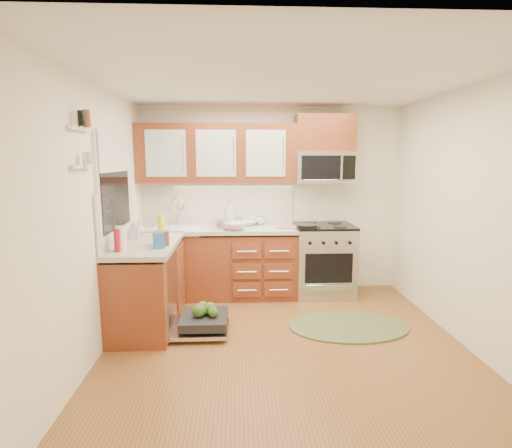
{
  "coord_description": "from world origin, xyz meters",
  "views": [
    {
      "loc": [
        -0.46,
        -3.69,
        1.82
      ],
      "look_at": [
        -0.25,
        0.85,
        1.06
      ],
      "focal_mm": 28.0,
      "sensor_mm": 36.0,
      "label": 1
    }
  ],
  "objects_px": {
    "stock_pot": "(221,224)",
    "paper_towel_roll": "(121,238)",
    "cup": "(260,221)",
    "sink": "(177,238)",
    "bowl_b": "(235,226)",
    "microwave": "(324,167)",
    "cutting_board": "(287,227)",
    "bowl_a": "(247,223)",
    "upper_cabinets": "(217,154)",
    "dishwasher": "(200,323)",
    "rug": "(349,326)",
    "skillet": "(307,226)",
    "range": "(323,260)"
  },
  "relations": [
    {
      "from": "range",
      "to": "rug",
      "type": "height_order",
      "value": "range"
    },
    {
      "from": "range",
      "to": "cup",
      "type": "distance_m",
      "value": 1.0
    },
    {
      "from": "cutting_board",
      "to": "paper_towel_roll",
      "type": "xyz_separation_m",
      "value": [
        -1.78,
        -1.17,
        0.11
      ]
    },
    {
      "from": "skillet",
      "to": "bowl_b",
      "type": "xyz_separation_m",
      "value": [
        -0.9,
        0.07,
        -0.0
      ]
    },
    {
      "from": "sink",
      "to": "dishwasher",
      "type": "bearing_deg",
      "value": -70.8
    },
    {
      "from": "dishwasher",
      "to": "bowl_a",
      "type": "height_order",
      "value": "bowl_a"
    },
    {
      "from": "sink",
      "to": "bowl_a",
      "type": "xyz_separation_m",
      "value": [
        0.92,
        0.18,
        0.16
      ]
    },
    {
      "from": "dishwasher",
      "to": "stock_pot",
      "type": "xyz_separation_m",
      "value": [
        0.19,
        1.0,
        0.89
      ]
    },
    {
      "from": "range",
      "to": "bowl_b",
      "type": "relative_size",
      "value": 3.14
    },
    {
      "from": "stock_pot",
      "to": "cutting_board",
      "type": "bearing_deg",
      "value": 2.93
    },
    {
      "from": "microwave",
      "to": "rug",
      "type": "xyz_separation_m",
      "value": [
        0.06,
        -1.19,
        -1.69
      ]
    },
    {
      "from": "paper_towel_roll",
      "to": "skillet",
      "type": "bearing_deg",
      "value": 26.69
    },
    {
      "from": "upper_cabinets",
      "to": "stock_pot",
      "type": "bearing_deg",
      "value": -78.68
    },
    {
      "from": "sink",
      "to": "stock_pot",
      "type": "distance_m",
      "value": 0.62
    },
    {
      "from": "rug",
      "to": "skillet",
      "type": "bearing_deg",
      "value": 112.48
    },
    {
      "from": "stock_pot",
      "to": "paper_towel_roll",
      "type": "distance_m",
      "value": 1.46
    },
    {
      "from": "range",
      "to": "rug",
      "type": "bearing_deg",
      "value": -86.79
    },
    {
      "from": "stock_pot",
      "to": "bowl_a",
      "type": "relative_size",
      "value": 0.87
    },
    {
      "from": "skillet",
      "to": "cutting_board",
      "type": "bearing_deg",
      "value": 143.14
    },
    {
      "from": "rug",
      "to": "cup",
      "type": "height_order",
      "value": "cup"
    },
    {
      "from": "bowl_b",
      "to": "cutting_board",
      "type": "bearing_deg",
      "value": 7.99
    },
    {
      "from": "microwave",
      "to": "cutting_board",
      "type": "relative_size",
      "value": 2.76
    },
    {
      "from": "stock_pot",
      "to": "cup",
      "type": "bearing_deg",
      "value": 33.97
    },
    {
      "from": "sink",
      "to": "microwave",
      "type": "bearing_deg",
      "value": 3.85
    },
    {
      "from": "range",
      "to": "skillet",
      "type": "bearing_deg",
      "value": -138.24
    },
    {
      "from": "upper_cabinets",
      "to": "paper_towel_roll",
      "type": "distance_m",
      "value": 1.85
    },
    {
      "from": "range",
      "to": "cutting_board",
      "type": "bearing_deg",
      "value": -170.35
    },
    {
      "from": "stock_pot",
      "to": "paper_towel_roll",
      "type": "bearing_deg",
      "value": -129.53
    },
    {
      "from": "skillet",
      "to": "paper_towel_roll",
      "type": "xyz_separation_m",
      "value": [
        -2.0,
        -1.01,
        0.07
      ]
    },
    {
      "from": "paper_towel_roll",
      "to": "cup",
      "type": "distance_m",
      "value": 2.07
    },
    {
      "from": "upper_cabinets",
      "to": "sink",
      "type": "height_order",
      "value": "upper_cabinets"
    },
    {
      "from": "upper_cabinets",
      "to": "range",
      "type": "distance_m",
      "value": 1.99
    },
    {
      "from": "microwave",
      "to": "paper_towel_roll",
      "type": "relative_size",
      "value": 3.17
    },
    {
      "from": "sink",
      "to": "bowl_b",
      "type": "distance_m",
      "value": 0.79
    },
    {
      "from": "range",
      "to": "dishwasher",
      "type": "bearing_deg",
      "value": -143.73
    },
    {
      "from": "microwave",
      "to": "cutting_board",
      "type": "distance_m",
      "value": 0.94
    },
    {
      "from": "paper_towel_roll",
      "to": "bowl_a",
      "type": "relative_size",
      "value": 0.97
    },
    {
      "from": "upper_cabinets",
      "to": "skillet",
      "type": "height_order",
      "value": "upper_cabinets"
    },
    {
      "from": "range",
      "to": "cup",
      "type": "xyz_separation_m",
      "value": [
        -0.83,
        0.22,
        0.5
      ]
    },
    {
      "from": "rug",
      "to": "stock_pot",
      "type": "relative_size",
      "value": 6.11
    },
    {
      "from": "bowl_b",
      "to": "cup",
      "type": "relative_size",
      "value": 2.39
    },
    {
      "from": "paper_towel_roll",
      "to": "bowl_b",
      "type": "height_order",
      "value": "paper_towel_roll"
    },
    {
      "from": "paper_towel_roll",
      "to": "stock_pot",
      "type": "bearing_deg",
      "value": 50.47
    },
    {
      "from": "cutting_board",
      "to": "paper_towel_roll",
      "type": "distance_m",
      "value": 2.13
    },
    {
      "from": "dishwasher",
      "to": "microwave",
      "type": "bearing_deg",
      "value": 39.07
    },
    {
      "from": "microwave",
      "to": "bowl_a",
      "type": "height_order",
      "value": "microwave"
    },
    {
      "from": "rug",
      "to": "upper_cabinets",
      "type": "bearing_deg",
      "value": 140.28
    },
    {
      "from": "bowl_a",
      "to": "bowl_b",
      "type": "distance_m",
      "value": 0.39
    },
    {
      "from": "dishwasher",
      "to": "cutting_board",
      "type": "height_order",
      "value": "cutting_board"
    },
    {
      "from": "paper_towel_roll",
      "to": "microwave",
      "type": "bearing_deg",
      "value": 31.1
    }
  ]
}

